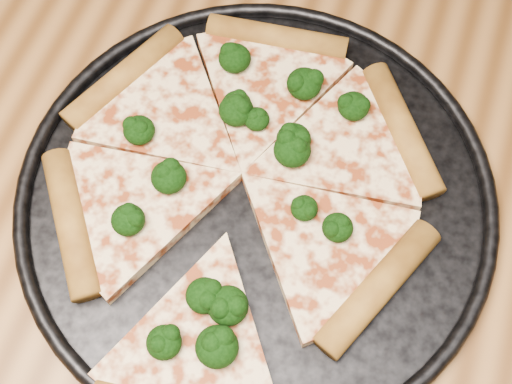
% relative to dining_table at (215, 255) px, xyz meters
% --- Properties ---
extents(ground, '(4.00, 4.00, 0.00)m').
position_rel_dining_table_xyz_m(ground, '(0.00, 0.00, -0.66)').
color(ground, brown).
rests_on(ground, ground).
extents(dining_table, '(1.20, 0.90, 0.75)m').
position_rel_dining_table_xyz_m(dining_table, '(0.00, 0.00, 0.00)').
color(dining_table, '#9A642F').
rests_on(dining_table, ground).
extents(pizza_pan, '(0.41, 0.41, 0.02)m').
position_rel_dining_table_xyz_m(pizza_pan, '(0.03, 0.03, 0.10)').
color(pizza_pan, black).
rests_on(pizza_pan, dining_table).
extents(pizza, '(0.34, 0.38, 0.03)m').
position_rel_dining_table_xyz_m(pizza, '(0.02, 0.03, 0.11)').
color(pizza, '#FFDA9C').
rests_on(pizza, pizza_pan).
extents(broccoli_florets, '(0.21, 0.29, 0.02)m').
position_rel_dining_table_xyz_m(broccoli_florets, '(0.02, 0.03, 0.12)').
color(broccoli_florets, black).
rests_on(broccoli_florets, pizza).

